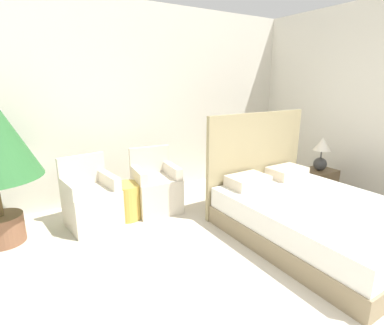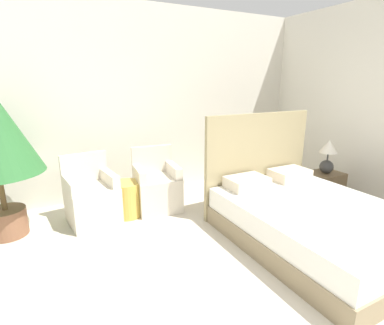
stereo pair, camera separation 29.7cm
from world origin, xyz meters
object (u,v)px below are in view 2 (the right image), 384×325
(armchair_near_window_left, at_px, (92,200))
(side_table, at_px, (127,199))
(table_lamp, at_px, (328,154))
(nightstand, at_px, (323,187))
(bed, at_px, (310,218))
(armchair_near_window_right, at_px, (157,189))

(armchair_near_window_left, height_order, side_table, armchair_near_window_left)
(table_lamp, relative_size, side_table, 1.06)
(table_lamp, bearing_deg, nightstand, 53.16)
(armchair_near_window_left, bearing_deg, table_lamp, -23.46)
(table_lamp, bearing_deg, side_table, 161.67)
(armchair_near_window_left, height_order, nightstand, armchair_near_window_left)
(nightstand, bearing_deg, bed, -146.97)
(bed, xyz_separation_m, nightstand, (1.09, 0.71, -0.05))
(armchair_near_window_right, xyz_separation_m, side_table, (-0.45, -0.04, -0.06))
(armchair_near_window_right, xyz_separation_m, nightstand, (2.31, -0.93, -0.07))
(nightstand, distance_m, side_table, 2.90)
(nightstand, height_order, side_table, side_table)
(nightstand, xyz_separation_m, table_lamp, (-0.01, -0.02, 0.52))
(armchair_near_window_left, distance_m, armchair_near_window_right, 0.89)
(armchair_near_window_right, height_order, side_table, armchair_near_window_right)
(table_lamp, height_order, side_table, table_lamp)
(bed, relative_size, armchair_near_window_left, 2.44)
(table_lamp, distance_m, side_table, 2.94)
(nightstand, height_order, table_lamp, table_lamp)
(bed, distance_m, side_table, 2.31)
(nightstand, relative_size, side_table, 1.06)
(armchair_near_window_left, xyz_separation_m, armchair_near_window_right, (0.89, 0.00, 0.00))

